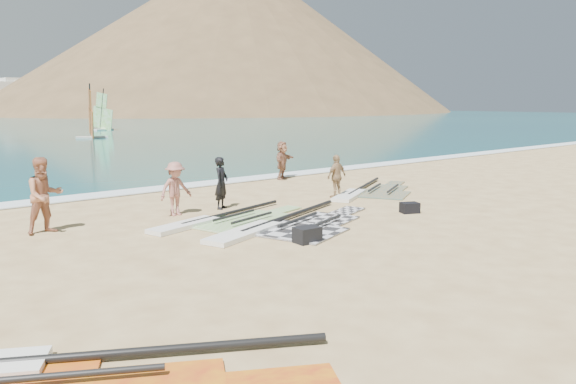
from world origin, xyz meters
TOP-DOWN VIEW (x-y plane):
  - ground at (0.00, 0.00)m, footprint 300.00×300.00m
  - surf_line at (0.00, 12.30)m, footprint 300.00×1.20m
  - headland_main at (85.00, 130.00)m, footprint 143.00×143.00m
  - headland_minor at (120.00, 140.00)m, footprint 70.00×70.00m
  - rig_grey at (-0.97, 4.12)m, footprint 6.27×3.61m
  - rig_green at (-1.93, 5.76)m, footprint 5.35×2.83m
  - rig_orange at (5.03, 6.53)m, footprint 5.56×3.79m
  - rig_red at (-8.69, -0.40)m, footprint 5.75×4.54m
  - gear_bag_near at (-1.57, 2.62)m, footprint 0.63×0.48m
  - gear_bag_far at (3.22, 3.30)m, footprint 0.63×0.55m
  - person_wetsuit at (-0.78, 7.53)m, footprint 0.71×0.66m
  - beachgoer_left at (-6.05, 7.66)m, footprint 1.01×0.81m
  - beachgoer_mid at (-2.40, 7.52)m, footprint 1.07×0.67m
  - beachgoer_back at (3.41, 6.63)m, footprint 0.91×0.43m
  - beachgoer_right at (4.95, 11.50)m, footprint 1.58×1.14m
  - windsurfer_centre at (8.56, 42.82)m, footprint 2.80×3.20m
  - windsurfer_right at (14.60, 55.30)m, footprint 2.68×2.93m

SIDE VIEW (x-z plane):
  - ground at x=0.00m, z-range 0.00..0.00m
  - surf_line at x=0.00m, z-range -0.02..0.02m
  - headland_main at x=85.00m, z-range -22.50..22.50m
  - headland_minor at x=120.00m, z-range -14.00..14.00m
  - rig_green at x=-1.93m, z-range -0.05..0.15m
  - rig_orange at x=5.03m, z-range -0.05..0.15m
  - rig_grey at x=-0.97m, z-range -0.05..0.15m
  - rig_red at x=-8.69m, z-range -0.05..0.15m
  - gear_bag_far at x=3.22m, z-range 0.00..0.32m
  - gear_bag_near at x=-1.57m, z-range 0.00..0.38m
  - beachgoer_back at x=3.41m, z-range 0.00..1.52m
  - beachgoer_mid at x=-2.40m, z-range 0.00..1.60m
  - person_wetsuit at x=-0.78m, z-range 0.00..1.64m
  - beachgoer_right at x=4.95m, z-range 0.00..1.65m
  - beachgoer_left at x=-6.05m, z-range 0.00..1.96m
  - windsurfer_right at x=14.60m, z-range -1.02..3.73m
  - windsurfer_centre at x=8.56m, z-range -1.06..3.84m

